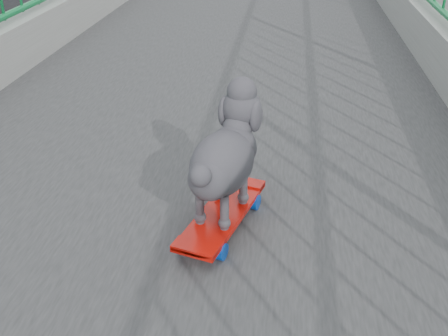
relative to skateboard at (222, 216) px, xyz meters
name	(u,v)px	position (x,y,z in m)	size (l,w,h in m)	color
railing	(110,297)	(-0.20, -0.62, 0.16)	(3.00, 24.00, 1.42)	gray
skateboard	(222,216)	(0.00, 0.00, 0.00)	(0.28, 0.54, 0.07)	red
poodle	(225,155)	(0.01, 0.02, 0.23)	(0.28, 0.47, 0.40)	#28262B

